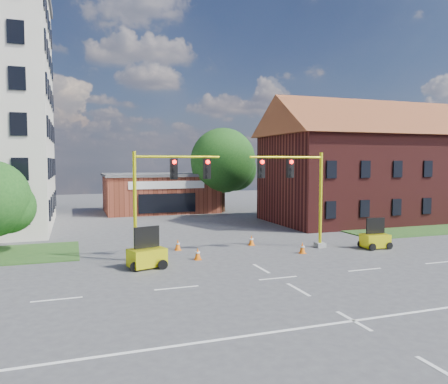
# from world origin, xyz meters

# --- Properties ---
(ground) EXTENTS (120.00, 120.00, 0.00)m
(ground) POSITION_xyz_m (0.00, 0.00, 0.00)
(ground) COLOR #444447
(ground) RESTS_ON ground
(grass_verge_ne) EXTENTS (14.00, 4.00, 0.08)m
(grass_verge_ne) POSITION_xyz_m (18.00, 9.00, 0.04)
(grass_verge_ne) COLOR #214E1D
(grass_verge_ne) RESTS_ON ground
(lane_markings) EXTENTS (60.00, 36.00, 0.01)m
(lane_markings) POSITION_xyz_m (0.00, -3.00, 0.01)
(lane_markings) COLOR white
(lane_markings) RESTS_ON ground
(brick_shop) EXTENTS (12.40, 8.40, 4.30)m
(brick_shop) POSITION_xyz_m (0.00, 29.98, 2.16)
(brick_shop) COLOR maroon
(brick_shop) RESTS_ON ground
(townhouse_row) EXTENTS (21.00, 11.00, 11.50)m
(townhouse_row) POSITION_xyz_m (18.00, 16.00, 5.93)
(townhouse_row) COLOR #491715
(townhouse_row) RESTS_ON ground
(tree_large) EXTENTS (7.54, 7.18, 9.34)m
(tree_large) POSITION_xyz_m (6.87, 27.08, 5.50)
(tree_large) COLOR #3E2416
(tree_large) RESTS_ON ground
(signal_mast_west) EXTENTS (5.30, 0.60, 6.20)m
(signal_mast_west) POSITION_xyz_m (-4.36, 6.00, 3.92)
(signal_mast_west) COLOR gray
(signal_mast_west) RESTS_ON ground
(signal_mast_east) EXTENTS (5.30, 0.60, 6.20)m
(signal_mast_east) POSITION_xyz_m (4.36, 6.00, 3.92)
(signal_mast_east) COLOR gray
(signal_mast_east) RESTS_ON ground
(trailer_west) EXTENTS (2.13, 1.73, 2.10)m
(trailer_west) POSITION_xyz_m (-5.65, 4.17, 0.66)
(trailer_west) COLOR yellow
(trailer_west) RESTS_ON ground
(trailer_east) EXTENTS (1.75, 1.24, 1.90)m
(trailer_east) POSITION_xyz_m (9.18, 4.50, 0.59)
(trailer_east) COLOR yellow
(trailer_east) RESTS_ON ground
(cone_a) EXTENTS (0.40, 0.40, 0.70)m
(cone_a) POSITION_xyz_m (-2.60, 5.09, 0.34)
(cone_a) COLOR orange
(cone_a) RESTS_ON ground
(cone_b) EXTENTS (0.40, 0.40, 0.70)m
(cone_b) POSITION_xyz_m (-3.06, 8.12, 0.34)
(cone_b) COLOR orange
(cone_b) RESTS_ON ground
(cone_c) EXTENTS (0.40, 0.40, 0.70)m
(cone_c) POSITION_xyz_m (3.93, 4.65, 0.34)
(cone_c) COLOR orange
(cone_c) RESTS_ON ground
(cone_d) EXTENTS (0.40, 0.40, 0.70)m
(cone_d) POSITION_xyz_m (1.99, 8.07, 0.34)
(cone_d) COLOR orange
(cone_d) RESTS_ON ground
(pickup_white) EXTENTS (6.11, 3.11, 1.65)m
(pickup_white) POSITION_xyz_m (11.33, 14.73, 0.83)
(pickup_white) COLOR white
(pickup_white) RESTS_ON ground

